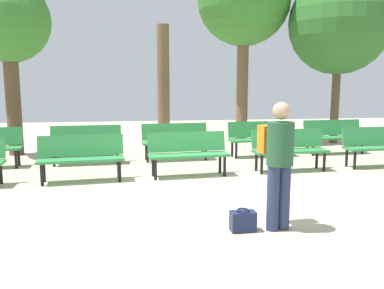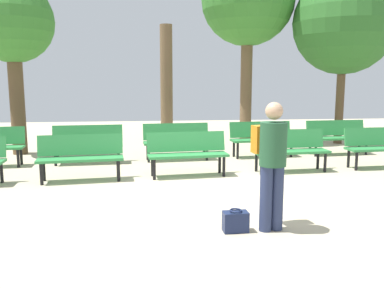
# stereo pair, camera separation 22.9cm
# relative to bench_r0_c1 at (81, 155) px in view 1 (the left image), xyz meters

# --- Properties ---
(ground_plane) EXTENTS (25.59, 25.59, 0.00)m
(ground_plane) POSITION_rel_bench_r0_c1_xyz_m (2.23, -1.39, -0.50)
(ground_plane) COLOR #BCAD8E
(bench_r0_c1) EXTENTS (1.64, 0.64, 0.87)m
(bench_r0_c1) POSITION_rel_bench_r0_c1_xyz_m (0.00, 0.00, 0.00)
(bench_r0_c1) COLOR #2D8442
(bench_r0_c1) RESTS_ON ground_plane
(bench_r0_c2) EXTENTS (1.64, 0.63, 0.87)m
(bench_r0_c2) POSITION_rel_bench_r0_c1_xyz_m (2.07, 0.17, 0.00)
(bench_r0_c2) COLOR #2D8442
(bench_r0_c2) RESTS_ON ground_plane
(bench_r0_c3) EXTENTS (1.63, 0.59, 0.87)m
(bench_r0_c3) POSITION_rel_bench_r0_c1_xyz_m (4.27, 0.35, 0.00)
(bench_r0_c3) COLOR #2D8442
(bench_r0_c3) RESTS_ON ground_plane
(bench_r0_c4) EXTENTS (1.62, 0.56, 0.87)m
(bench_r0_c4) POSITION_rel_bench_r0_c1_xyz_m (6.40, 0.49, 0.00)
(bench_r0_c4) COLOR #2D8442
(bench_r0_c4) RESTS_ON ground_plane
(bench_r1_c1) EXTENTS (1.63, 0.57, 0.87)m
(bench_r1_c1) POSITION_rel_bench_r0_c1_xyz_m (-0.10, 1.69, 0.00)
(bench_r1_c1) COLOR #2D8442
(bench_r1_c1) RESTS_ON ground_plane
(bench_r1_c2) EXTENTS (1.63, 0.60, 0.87)m
(bench_r1_c2) POSITION_rel_bench_r0_c1_xyz_m (1.98, 1.87, 0.00)
(bench_r1_c2) COLOR #2D8442
(bench_r1_c2) RESTS_ON ground_plane
(bench_r1_c3) EXTENTS (1.63, 0.61, 0.87)m
(bench_r1_c3) POSITION_rel_bench_r0_c1_xyz_m (4.14, 2.05, 0.00)
(bench_r1_c3) COLOR #2D8442
(bench_r1_c3) RESTS_ON ground_plane
(bench_r1_c4) EXTENTS (1.63, 0.58, 0.87)m
(bench_r1_c4) POSITION_rel_bench_r0_c1_xyz_m (6.19, 2.16, 0.00)
(bench_r1_c4) COLOR #2D8442
(bench_r1_c4) RESTS_ON ground_plane
(tree_0) EXTENTS (0.36, 0.36, 3.48)m
(tree_0) POSITION_rel_bench_r0_c1_xyz_m (1.86, 4.13, 1.24)
(tree_0) COLOR brown
(tree_0) RESTS_ON ground_plane
(tree_1) EXTENTS (2.98, 2.98, 5.05)m
(tree_1) POSITION_rel_bench_r0_c1_xyz_m (7.07, 3.91, 3.04)
(tree_1) COLOR brown
(tree_1) RESTS_ON ground_plane
(tree_2) EXTENTS (2.07, 2.07, 4.41)m
(tree_2) POSITION_rel_bench_r0_c1_xyz_m (-2.04, 3.11, 2.79)
(tree_2) COLOR brown
(tree_2) RESTS_ON ground_plane
(tree_3) EXTENTS (2.86, 2.86, 5.81)m
(tree_3) POSITION_rel_bench_r0_c1_xyz_m (4.40, 4.83, 3.82)
(tree_3) COLOR brown
(tree_3) RESTS_ON ground_plane
(visitor_with_backpack) EXTENTS (0.41, 0.57, 1.65)m
(visitor_with_backpack) POSITION_rel_bench_r0_c1_xyz_m (2.84, -2.96, 0.43)
(visitor_with_backpack) COLOR navy
(visitor_with_backpack) RESTS_ON ground_plane
(handbag) EXTENTS (0.33, 0.20, 0.29)m
(handbag) POSITION_rel_bench_r0_c1_xyz_m (2.38, -2.99, -0.37)
(handbag) COLOR #192347
(handbag) RESTS_ON ground_plane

